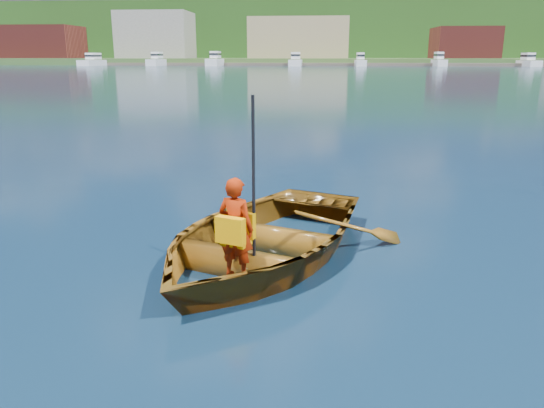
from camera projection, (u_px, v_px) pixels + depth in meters
The scene contains 8 objects.
ground at pixel (197, 259), 6.89m from camera, with size 600.00×600.00×0.00m.
rowboat at pixel (261, 236), 6.87m from camera, with size 4.39×5.07×0.88m.
child_paddler at pixel (236, 228), 5.92m from camera, with size 0.50×0.43×2.05m.
shoreline at pixel (316, 38), 231.18m from camera, with size 400.00×140.00×22.00m.
dock at pixel (351, 64), 147.95m from camera, with size 159.97×12.92×0.80m.
waterfront_buildings at pixel (290, 39), 163.79m from camera, with size 202.00×16.00×14.00m.
marina_yachts at pixel (329, 61), 143.73m from camera, with size 141.56×13.17×4.18m.
hillside_trees at pixel (387, 21), 222.16m from camera, with size 317.80×86.17×24.51m.
Camera 1 is at (1.52, -6.33, 2.54)m, focal length 35.00 mm.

